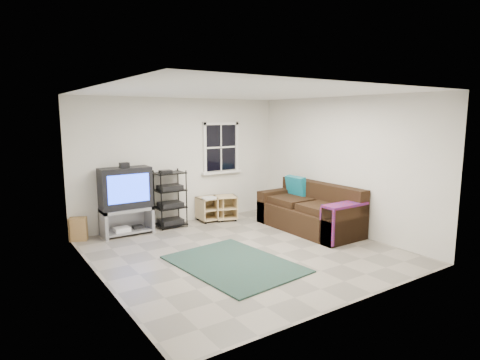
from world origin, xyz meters
TOP-DOWN VIEW (x-y plane):
  - room at (0.95, 2.27)m, footprint 4.60×4.62m
  - tv_unit at (-1.29, 2.04)m, footprint 0.94×0.47m
  - av_rack at (-0.38, 2.07)m, footprint 0.58×0.42m
  - side_table_left at (0.85, 1.94)m, footprint 0.57×0.57m
  - side_table_right at (0.51, 2.06)m, footprint 0.48×0.50m
  - sofa at (1.83, 0.33)m, footprint 0.96×2.17m
  - shag_rug at (-0.47, -0.44)m, footprint 1.64×2.12m
  - paper_bag at (-2.15, 2.15)m, footprint 0.35×0.29m

SIDE VIEW (x-z plane):
  - shag_rug at x=-0.47m, z-range 0.00..0.02m
  - paper_bag at x=-2.15m, z-range 0.00..0.42m
  - side_table_left at x=0.85m, z-range 0.02..0.54m
  - side_table_right at x=0.51m, z-range 0.03..0.56m
  - sofa at x=1.83m, z-range -0.15..0.85m
  - av_rack at x=-0.38m, z-range -0.08..1.08m
  - tv_unit at x=-1.29m, z-range 0.07..1.45m
  - room at x=0.95m, z-range -0.82..3.78m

